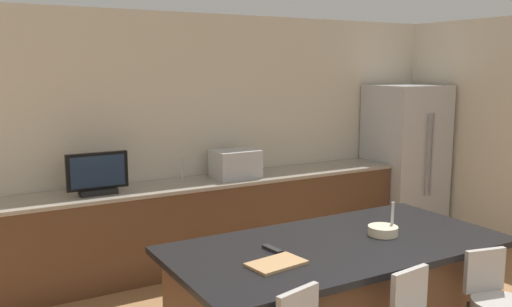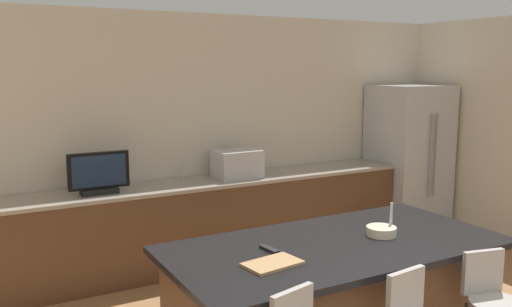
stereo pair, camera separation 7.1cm
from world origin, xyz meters
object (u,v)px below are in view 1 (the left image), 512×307
Objects in this scene: tv_monitor at (98,175)px; microwave at (235,164)px; fruit_bowl at (383,231)px; tv_remote at (272,249)px; kitchen_island at (337,305)px; cutting_board at (276,263)px; refrigerator at (405,157)px.

microwave is at bearing 2.00° from tv_monitor.
microwave reaches higher than fruit_bowl.
tv_remote is (-0.85, 0.11, -0.02)m from fruit_bowl.
microwave reaches higher than kitchen_island.
tv_monitor is at bearing 114.79° from kitchen_island.
fruit_bowl is (1.43, -2.29, -0.14)m from tv_monitor.
cutting_board is at bearing -122.20° from tv_remote.
cutting_board is (-0.96, -0.12, -0.02)m from fruit_bowl.
tv_monitor is 2.26m from tv_remote.
tv_remote is 0.26m from cutting_board.
cutting_board is (-1.02, -2.46, -0.13)m from microwave.
tv_monitor is at bearing 179.54° from refrigerator.
tv_remote is at bearing -75.15° from tv_monitor.
fruit_bowl is at bearing -58.06° from tv_monitor.
tv_monitor is 1.67× the size of cutting_board.
tv_remote is at bearing -112.07° from microwave.
kitchen_island is 2.43m from microwave.
kitchen_island is 6.80× the size of cutting_board.
cutting_board is (-0.58, -0.14, 0.46)m from kitchen_island.
tv_remote is (-3.33, -2.15, -0.00)m from refrigerator.
tv_remote is (-0.91, -2.23, -0.13)m from microwave.
microwave is 1.48m from tv_monitor.
kitchen_island is 4.08× the size of tv_monitor.
refrigerator is at bearing 42.34° from fruit_bowl.
microwave is (-2.42, 0.08, 0.12)m from refrigerator.
kitchen_island is 2.58m from tv_monitor.
refrigerator is 3.35m from fruit_bowl.
microwave reaches higher than tv_remote.
fruit_bowl is (0.38, -0.02, 0.48)m from kitchen_island.
kitchen_island is at bearing -100.61° from microwave.
tv_remote is at bearing 169.30° from kitchen_island.
cutting_board is at bearing -79.07° from tv_monitor.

